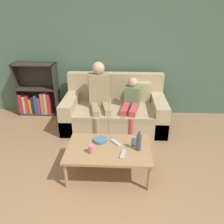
{
  "coord_description": "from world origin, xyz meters",
  "views": [
    {
      "loc": [
        0.23,
        -1.29,
        1.9
      ],
      "look_at": [
        0.09,
        1.6,
        0.56
      ],
      "focal_mm": 35.0,
      "sensor_mm": 36.0,
      "label": 1
    }
  ],
  "objects_px": {
    "person_child": "(131,102)",
    "tv_remote_2": "(123,154)",
    "couch": "(115,110)",
    "coffee_table": "(109,150)",
    "tv_remote_0": "(116,142)",
    "snack_bowl": "(100,140)",
    "person_adult": "(99,93)",
    "bottle": "(139,142)",
    "bookshelf": "(38,95)",
    "cup_near": "(91,149)",
    "tv_remote_1": "(134,142)"
  },
  "relations": [
    {
      "from": "person_child",
      "to": "tv_remote_2",
      "type": "bearing_deg",
      "value": -85.02
    },
    {
      "from": "couch",
      "to": "coffee_table",
      "type": "relative_size",
      "value": 1.7
    },
    {
      "from": "coffee_table",
      "to": "tv_remote_0",
      "type": "relative_size",
      "value": 6.44
    },
    {
      "from": "tv_remote_2",
      "to": "snack_bowl",
      "type": "xyz_separation_m",
      "value": [
        -0.29,
        0.28,
        0.01
      ]
    },
    {
      "from": "coffee_table",
      "to": "person_adult",
      "type": "bearing_deg",
      "value": 100.7
    },
    {
      "from": "tv_remote_2",
      "to": "snack_bowl",
      "type": "height_order",
      "value": "snack_bowl"
    },
    {
      "from": "bottle",
      "to": "person_adult",
      "type": "bearing_deg",
      "value": 115.58
    },
    {
      "from": "tv_remote_2",
      "to": "person_child",
      "type": "bearing_deg",
      "value": 94.29
    },
    {
      "from": "person_child",
      "to": "person_adult",
      "type": "bearing_deg",
      "value": -174.8
    },
    {
      "from": "bookshelf",
      "to": "cup_near",
      "type": "relative_size",
      "value": 9.85
    },
    {
      "from": "bookshelf",
      "to": "snack_bowl",
      "type": "height_order",
      "value": "bookshelf"
    },
    {
      "from": "couch",
      "to": "cup_near",
      "type": "xyz_separation_m",
      "value": [
        -0.23,
        -1.44,
        0.14
      ]
    },
    {
      "from": "couch",
      "to": "tv_remote_0",
      "type": "height_order",
      "value": "couch"
    },
    {
      "from": "couch",
      "to": "cup_near",
      "type": "relative_size",
      "value": 17.09
    },
    {
      "from": "bookshelf",
      "to": "bottle",
      "type": "relative_size",
      "value": 3.94
    },
    {
      "from": "tv_remote_1",
      "to": "snack_bowl",
      "type": "xyz_separation_m",
      "value": [
        -0.44,
        0.0,
        0.01
      ]
    },
    {
      "from": "tv_remote_0",
      "to": "person_child",
      "type": "bearing_deg",
      "value": 38.75
    },
    {
      "from": "couch",
      "to": "person_child",
      "type": "bearing_deg",
      "value": -28.4
    },
    {
      "from": "bookshelf",
      "to": "snack_bowl",
      "type": "xyz_separation_m",
      "value": [
        1.42,
        -1.62,
        0.01
      ]
    },
    {
      "from": "couch",
      "to": "tv_remote_0",
      "type": "relative_size",
      "value": 10.93
    },
    {
      "from": "person_child",
      "to": "snack_bowl",
      "type": "xyz_separation_m",
      "value": [
        -0.42,
        -1.04,
        -0.11
      ]
    },
    {
      "from": "person_adult",
      "to": "cup_near",
      "type": "distance_m",
      "value": 1.36
    },
    {
      "from": "couch",
      "to": "bottle",
      "type": "bearing_deg",
      "value": -76.03
    },
    {
      "from": "bookshelf",
      "to": "tv_remote_2",
      "type": "height_order",
      "value": "bookshelf"
    },
    {
      "from": "couch",
      "to": "snack_bowl",
      "type": "relative_size",
      "value": 10.2
    },
    {
      "from": "tv_remote_0",
      "to": "bottle",
      "type": "distance_m",
      "value": 0.33
    },
    {
      "from": "person_adult",
      "to": "bottle",
      "type": "height_order",
      "value": "person_adult"
    },
    {
      "from": "bookshelf",
      "to": "coffee_table",
      "type": "bearing_deg",
      "value": -48.89
    },
    {
      "from": "tv_remote_2",
      "to": "bottle",
      "type": "bearing_deg",
      "value": 41.96
    },
    {
      "from": "person_adult",
      "to": "tv_remote_1",
      "type": "height_order",
      "value": "person_adult"
    },
    {
      "from": "person_adult",
      "to": "bookshelf",
      "type": "bearing_deg",
      "value": 146.4
    },
    {
      "from": "person_adult",
      "to": "tv_remote_1",
      "type": "xyz_separation_m",
      "value": [
        0.56,
        -1.1,
        -0.27
      ]
    },
    {
      "from": "cup_near",
      "to": "bookshelf",
      "type": "bearing_deg",
      "value": 125.61
    },
    {
      "from": "tv_remote_0",
      "to": "couch",
      "type": "bearing_deg",
      "value": 52.96
    },
    {
      "from": "person_child",
      "to": "tv_remote_1",
      "type": "xyz_separation_m",
      "value": [
        0.02,
        -1.05,
        -0.12
      ]
    },
    {
      "from": "tv_remote_0",
      "to": "cup_near",
      "type": "bearing_deg",
      "value": 178.62
    },
    {
      "from": "bookshelf",
      "to": "tv_remote_1",
      "type": "distance_m",
      "value": 2.46
    },
    {
      "from": "tv_remote_1",
      "to": "tv_remote_2",
      "type": "distance_m",
      "value": 0.31
    },
    {
      "from": "tv_remote_1",
      "to": "tv_remote_2",
      "type": "xyz_separation_m",
      "value": [
        -0.14,
        -0.27,
        0.0
      ]
    },
    {
      "from": "person_adult",
      "to": "bottle",
      "type": "xyz_separation_m",
      "value": [
        0.6,
        -1.25,
        -0.17
      ]
    },
    {
      "from": "bookshelf",
      "to": "cup_near",
      "type": "xyz_separation_m",
      "value": [
        1.34,
        -1.87,
        0.04
      ]
    },
    {
      "from": "coffee_table",
      "to": "bottle",
      "type": "bearing_deg",
      "value": -3.3
    },
    {
      "from": "tv_remote_0",
      "to": "snack_bowl",
      "type": "height_order",
      "value": "snack_bowl"
    },
    {
      "from": "bookshelf",
      "to": "person_child",
      "type": "height_order",
      "value": "bookshelf"
    },
    {
      "from": "tv_remote_0",
      "to": "person_adult",
      "type": "bearing_deg",
      "value": 66.22
    },
    {
      "from": "bookshelf",
      "to": "person_adult",
      "type": "bearing_deg",
      "value": -21.97
    },
    {
      "from": "coffee_table",
      "to": "tv_remote_1",
      "type": "bearing_deg",
      "value": 22.2
    },
    {
      "from": "person_adult",
      "to": "coffee_table",
      "type": "bearing_deg",
      "value": -90.93
    },
    {
      "from": "bookshelf",
      "to": "tv_remote_0",
      "type": "relative_size",
      "value": 6.3
    },
    {
      "from": "person_child",
      "to": "snack_bowl",
      "type": "height_order",
      "value": "person_child"
    }
  ]
}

